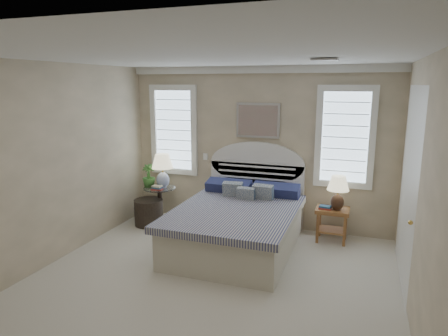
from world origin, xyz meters
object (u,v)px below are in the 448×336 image
Objects in this scene: nightstand_right at (332,217)px; lamp_right at (338,189)px; floor_pot at (149,212)px; bed at (239,222)px; side_table_left at (160,201)px; lamp_left at (163,167)px.

nightstand_right is 0.48m from lamp_right.
floor_pot is 3.20m from lamp_right.
side_table_left is at bearing 160.26° from bed.
side_table_left is 1.04× the size of lamp_left.
floor_pot is at bearing -119.89° from side_table_left.
nightstand_right is 1.07× the size of floor_pot.
side_table_left is 2.95m from nightstand_right.
bed reaches higher than side_table_left.
nightstand_right is at bearing 5.60° from floor_pot.
lamp_left reaches higher than side_table_left.
floor_pot is 0.82m from lamp_left.
bed is at bearing -12.51° from floor_pot.
bed is 4.59× the size of floor_pot.
floor_pot is 0.82× the size of lamp_left.
nightstand_right is (1.30, 0.69, 0.00)m from bed.
lamp_right is at bearing 1.10° from side_table_left.
lamp_right reaches higher than side_table_left.
side_table_left is at bearing -178.06° from nightstand_right.
bed is at bearing -151.97° from nightstand_right.
bed is 4.29× the size of nightstand_right.
lamp_left is 2.96m from lamp_right.
floor_pot is 0.92× the size of lamp_right.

